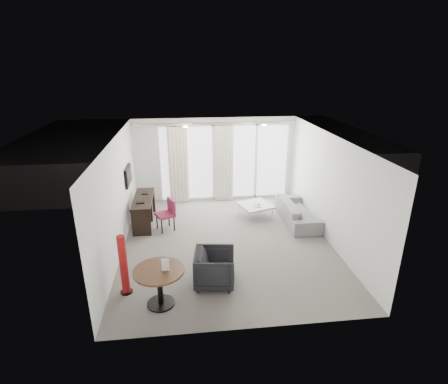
{
  "coord_description": "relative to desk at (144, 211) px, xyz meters",
  "views": [
    {
      "loc": [
        -0.95,
        -7.58,
        4.2
      ],
      "look_at": [
        0.0,
        0.6,
        1.1
      ],
      "focal_mm": 28.0,
      "sensor_mm": 36.0,
      "label": 1
    }
  ],
  "objects": [
    {
      "name": "floor",
      "position": [
        2.11,
        -1.33,
        -0.37
      ],
      "size": [
        5.0,
        6.0,
        0.0
      ],
      "primitive_type": "cube",
      "color": "#6A655D",
      "rests_on": "ground"
    },
    {
      "name": "wall_left",
      "position": [
        -0.39,
        -1.33,
        0.93
      ],
      "size": [
        0.0,
        6.0,
        2.6
      ],
      "primitive_type": "cube",
      "color": "silver",
      "rests_on": "ground"
    },
    {
      "name": "sofa",
      "position": [
        4.2,
        -0.34,
        -0.09
      ],
      "size": [
        0.77,
        1.97,
        0.57
      ],
      "primitive_type": "imported",
      "rotation": [
        0.0,
        0.0,
        1.57
      ],
      "color": "slate",
      "rests_on": "floor"
    },
    {
      "name": "red_lamp",
      "position": [
        -0.07,
        -3.08,
        0.23
      ],
      "size": [
        0.25,
        0.25,
        1.22
      ],
      "primitive_type": "cylinder",
      "rotation": [
        0.0,
        0.0,
        -0.01
      ],
      "color": "#A11717",
      "rests_on": "floor"
    },
    {
      "name": "remote",
      "position": [
        3.18,
        0.0,
        -0.01
      ],
      "size": [
        0.09,
        0.17,
        0.02
      ],
      "primitive_type": null,
      "rotation": [
        0.0,
        0.0,
        -0.26
      ],
      "color": "black",
      "rests_on": "coffee_table"
    },
    {
      "name": "round_table",
      "position": [
        0.62,
        -3.51,
        -0.01
      ],
      "size": [
        1.13,
        1.13,
        0.73
      ],
      "primitive_type": null,
      "rotation": [
        0.0,
        0.0,
        -0.27
      ],
      "color": "#4C2E1A",
      "rests_on": "floor"
    },
    {
      "name": "menu_card",
      "position": [
        0.74,
        -3.55,
        0.35
      ],
      "size": [
        0.13,
        0.02,
        0.24
      ],
      "primitive_type": null,
      "rotation": [
        0.0,
        0.0,
        -0.01
      ],
      "color": "white",
      "rests_on": "round_table"
    },
    {
      "name": "tub_armchair",
      "position": [
        1.66,
        -3.0,
        -0.01
      ],
      "size": [
        0.89,
        0.87,
        0.72
      ],
      "primitive_type": "imported",
      "rotation": [
        0.0,
        0.0,
        1.44
      ],
      "color": "black",
      "rests_on": "floor"
    },
    {
      "name": "downlight_b",
      "position": [
        3.31,
        0.27,
        2.22
      ],
      "size": [
        0.12,
        0.12,
        0.02
      ],
      "primitive_type": "cylinder",
      "color": "#FFE0B2",
      "rests_on": "ceiling"
    },
    {
      "name": "rattan_table",
      "position": [
        3.99,
        3.23,
        -0.11
      ],
      "size": [
        0.55,
        0.55,
        0.53
      ],
      "primitive_type": null,
      "rotation": [
        0.0,
        0.0,
        -0.04
      ],
      "color": "brown",
      "rests_on": "terrace_slab"
    },
    {
      "name": "window_frame",
      "position": [
        2.41,
        1.64,
        0.83
      ],
      "size": [
        4.1,
        0.06,
        2.44
      ],
      "primitive_type": null,
      "color": "white",
      "rests_on": "ground"
    },
    {
      "name": "coffee_table",
      "position": [
        3.11,
        0.08,
        -0.19
      ],
      "size": [
        1.07,
        1.07,
        0.38
      ],
      "primitive_type": null,
      "rotation": [
        0.0,
        0.0,
        0.34
      ],
      "color": "gray",
      "rests_on": "floor"
    },
    {
      "name": "window_panel",
      "position": [
        2.41,
        1.66,
        0.83
      ],
      "size": [
        4.0,
        0.02,
        2.38
      ],
      "primitive_type": null,
      "color": "white",
      "rests_on": "ground"
    },
    {
      "name": "terrace_slab",
      "position": [
        2.41,
        3.17,
        -0.43
      ],
      "size": [
        5.6,
        3.0,
        0.12
      ],
      "primitive_type": "cube",
      "color": "#4D4D50",
      "rests_on": "ground"
    },
    {
      "name": "magazine",
      "position": [
        3.15,
        0.01,
        -0.01
      ],
      "size": [
        0.28,
        0.33,
        0.02
      ],
      "primitive_type": null,
      "rotation": [
        0.0,
        0.0,
        -0.2
      ],
      "color": "gray",
      "rests_on": "coffee_table"
    },
    {
      "name": "rattan_chair_b",
      "position": [
        3.72,
        3.8,
        0.07
      ],
      "size": [
        0.78,
        0.78,
        0.88
      ],
      "primitive_type": null,
      "rotation": [
        0.0,
        0.0,
        0.39
      ],
      "color": "brown",
      "rests_on": "terrace_slab"
    },
    {
      "name": "tv",
      "position": [
        -0.35,
        0.12,
        0.98
      ],
      "size": [
        0.05,
        0.8,
        0.5
      ],
      "primitive_type": null,
      "color": "black",
      "rests_on": "wall_left"
    },
    {
      "name": "curtain_right",
      "position": [
        2.36,
        1.49,
        0.83
      ],
      "size": [
        0.6,
        0.2,
        2.38
      ],
      "primitive_type": null,
      "color": "beige",
      "rests_on": "ground"
    },
    {
      "name": "desk_chair",
      "position": [
        0.59,
        -0.46,
        0.04
      ],
      "size": [
        0.59,
        0.58,
        0.84
      ],
      "primitive_type": null,
      "rotation": [
        0.0,
        0.0,
        0.43
      ],
      "color": "maroon",
      "rests_on": "floor"
    },
    {
      "name": "curtain_left",
      "position": [
        0.96,
        1.49,
        0.83
      ],
      "size": [
        0.6,
        0.2,
        2.38
      ],
      "primitive_type": null,
      "color": "beige",
      "rests_on": "ground"
    },
    {
      "name": "downlight_a",
      "position": [
        1.21,
        0.27,
        2.22
      ],
      "size": [
        0.12,
        0.12,
        0.02
      ],
      "primitive_type": "cylinder",
      "color": "#FFE0B2",
      "rests_on": "ceiling"
    },
    {
      "name": "desk",
      "position": [
        0.0,
        0.0,
        0.0
      ],
      "size": [
        0.5,
        1.6,
        0.75
      ],
      "primitive_type": null,
      "color": "black",
      "rests_on": "floor"
    },
    {
      "name": "wall_front",
      "position": [
        2.11,
        -4.33,
        0.93
      ],
      "size": [
        5.0,
        0.0,
        2.6
      ],
      "primitive_type": "cube",
      "color": "silver",
      "rests_on": "ground"
    },
    {
      "name": "ceiling",
      "position": [
        2.11,
        -1.33,
        2.23
      ],
      "size": [
        5.0,
        6.0,
        0.0
      ],
      "primitive_type": "cube",
      "color": "white",
      "rests_on": "ground"
    },
    {
      "name": "curtain_track",
      "position": [
        2.11,
        1.49,
        2.08
      ],
      "size": [
        4.8,
        0.04,
        0.04
      ],
      "primitive_type": null,
      "color": "#B2B2B7",
      "rests_on": "ceiling"
    },
    {
      "name": "wall_right",
      "position": [
        4.61,
        -1.33,
        0.93
      ],
      "size": [
        0.0,
        6.0,
        2.6
      ],
      "primitive_type": "cube",
      "color": "silver",
      "rests_on": "ground"
    },
    {
      "name": "balustrade",
      "position": [
        2.41,
        4.62,
        0.13
      ],
      "size": [
        5.5,
        0.06,
        1.05
      ],
      "primitive_type": null,
      "color": "#B2B2B7",
      "rests_on": "terrace_slab"
    },
    {
      "name": "rattan_chair_a",
      "position": [
        2.61,
        2.83,
        -0.0
      ],
      "size": [
        0.54,
        0.54,
        0.74
      ],
      "primitive_type": null,
      "rotation": [
        0.0,
        0.0,
        0.06
      ],
      "color": "brown",
      "rests_on": "terrace_slab"
    }
  ]
}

